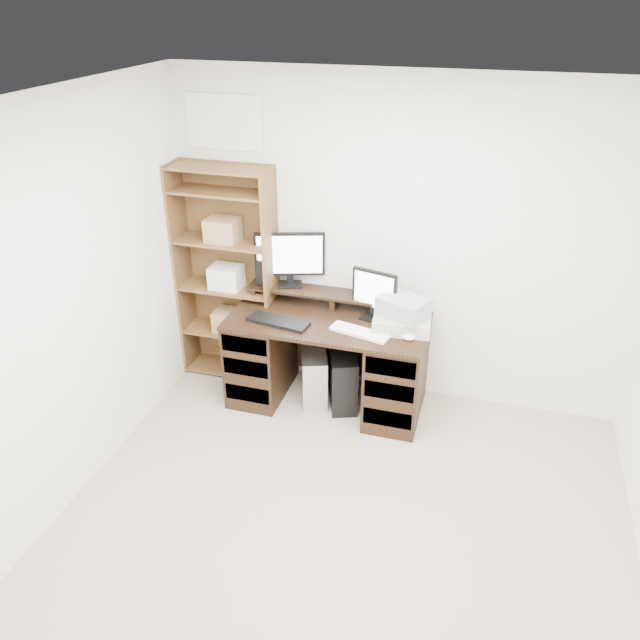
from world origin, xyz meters
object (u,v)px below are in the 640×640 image
at_px(monitor_wide, 290,256).
at_px(monitor_small, 374,293).
at_px(tower_silver, 314,374).
at_px(tower_black, 343,377).
at_px(printer, 402,322).
at_px(bookshelf, 228,274).
at_px(desk, 328,359).

bearing_deg(monitor_wide, monitor_small, -29.27).
height_order(tower_silver, tower_black, tower_black).
bearing_deg(printer, monitor_small, 150.87).
relative_size(tower_black, bookshelf, 0.28).
relative_size(monitor_wide, tower_black, 1.06).
distance_m(monitor_wide, printer, 1.02).
bearing_deg(tower_silver, tower_black, -17.42).
bearing_deg(tower_black, monitor_small, 2.58).
distance_m(printer, tower_silver, 0.90).
height_order(monitor_wide, monitor_small, monitor_wide).
distance_m(tower_silver, tower_black, 0.24).
height_order(printer, tower_black, printer).
bearing_deg(monitor_small, bookshelf, -170.84).
bearing_deg(desk, tower_black, 13.02).
bearing_deg(monitor_small, tower_silver, -153.99).
height_order(monitor_wide, tower_black, monitor_wide).
bearing_deg(printer, tower_black, 172.19).
bearing_deg(tower_silver, bookshelf, 146.29).
distance_m(monitor_small, tower_silver, 0.87).
distance_m(printer, bookshelf, 1.48).
distance_m(monitor_small, tower_black, 0.76).
relative_size(monitor_wide, bookshelf, 0.30).
height_order(tower_black, bookshelf, bookshelf).
distance_m(desk, bookshelf, 1.07).
relative_size(printer, bookshelf, 0.23).
bearing_deg(tower_silver, desk, -28.14).
xyz_separation_m(printer, tower_silver, (-0.68, 0.01, -0.59)).
bearing_deg(desk, monitor_small, 19.21).
relative_size(monitor_small, tower_silver, 0.89).
relative_size(desk, printer, 3.63).
xyz_separation_m(desk, tower_black, (0.12, 0.03, -0.16)).
bearing_deg(printer, monitor_wide, 159.61).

